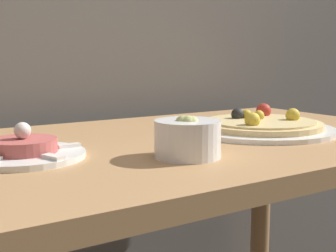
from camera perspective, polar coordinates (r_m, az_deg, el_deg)
name	(u,v)px	position (r m, az deg, el deg)	size (l,w,h in m)	color
dining_table	(105,205)	(0.91, -7.69, -9.58)	(1.48, 0.67, 0.80)	#AD7F51
pizza_plate	(261,126)	(1.07, 11.22, 0.03)	(0.33, 0.33, 0.06)	white
tartare_plate	(23,151)	(0.81, -17.21, -2.90)	(0.20, 0.20, 0.06)	white
small_bowl	(188,138)	(0.78, 2.40, -1.43)	(0.11, 0.11, 0.07)	white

